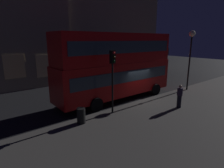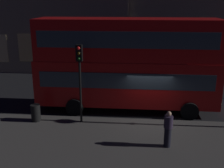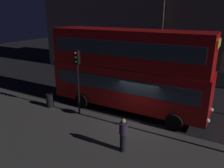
% 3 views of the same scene
% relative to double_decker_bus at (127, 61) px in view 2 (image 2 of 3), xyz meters
% --- Properties ---
extents(ground_plane, '(80.00, 80.00, 0.00)m').
position_rel_double_decker_bus_xyz_m(ground_plane, '(1.34, -1.22, -3.04)').
color(ground_plane, black).
extents(sidewalk_slab, '(44.00, 8.81, 0.12)m').
position_rel_double_decker_bus_xyz_m(sidewalk_slab, '(1.34, -6.09, -2.98)').
color(sidewalk_slab, '#423F3D').
rests_on(sidewalk_slab, ground).
extents(double_decker_bus, '(10.78, 2.89, 5.48)m').
position_rel_double_decker_bus_xyz_m(double_decker_bus, '(0.00, 0.00, 0.00)').
color(double_decker_bus, '#B20F0F').
rests_on(double_decker_bus, ground).
extents(traffic_light_near_kerb, '(0.32, 0.36, 4.20)m').
position_rel_double_decker_bus_xyz_m(traffic_light_near_kerb, '(-2.33, -2.35, 0.09)').
color(traffic_light_near_kerb, black).
rests_on(traffic_light_near_kerb, sidewalk_slab).
extents(pedestrian, '(0.39, 0.39, 1.70)m').
position_rel_double_decker_bus_xyz_m(pedestrian, '(2.05, -4.64, -2.05)').
color(pedestrian, black).
rests_on(pedestrian, sidewalk_slab).
extents(litter_bin, '(0.51, 0.51, 0.93)m').
position_rel_double_decker_bus_xyz_m(litter_bin, '(-4.82, -2.46, -2.46)').
color(litter_bin, black).
rests_on(litter_bin, sidewalk_slab).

